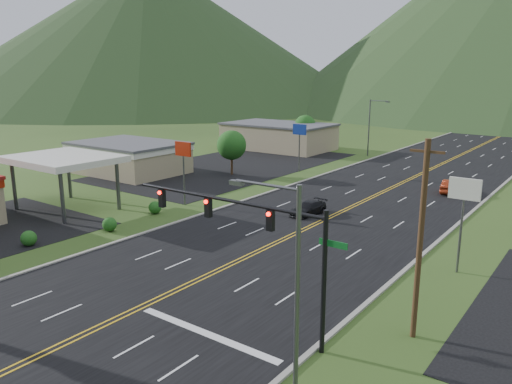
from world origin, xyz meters
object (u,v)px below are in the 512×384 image
Objects in this scene: car_dark_mid at (308,209)px; car_red_far at (451,187)px; gas_canopy at (64,160)px; traffic_signal at (254,230)px; streetlight_west at (371,124)px; streetlight_east at (290,281)px.

car_red_far is at bearing 70.79° from car_dark_mid.
traffic_signal is at bearing -15.70° from gas_canopy.
car_dark_mid is at bearing 31.42° from gas_canopy.
streetlight_west reaches higher than car_dark_mid.
traffic_signal is 3.11× the size of car_dark_mid.
streetlight_west is 2.13× the size of car_dark_mid.
streetlight_west is at bearing -52.67° from car_red_far.
car_red_far reaches higher than car_dark_mid.
gas_canopy is 2.24× the size of car_red_far.
streetlight_east is 1.00× the size of streetlight_west.
car_red_far is (-0.30, 37.17, -4.59)m from traffic_signal.
streetlight_west is at bearing 77.87° from gas_canopy.
streetlight_west is at bearing 107.97° from traffic_signal.
gas_canopy is 2.37× the size of car_dark_mid.
streetlight_east is 35.28m from gas_canopy.
streetlight_west is at bearing 111.70° from car_dark_mid.
traffic_signal is 1.46× the size of streetlight_east.
streetlight_east is 2.13× the size of car_dark_mid.
gas_canopy is (-10.32, -48.00, -0.31)m from streetlight_west.
car_red_far is at bearing 90.46° from traffic_signal.
traffic_signal is 1.46× the size of streetlight_west.
gas_canopy is at bearing -102.13° from streetlight_west.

